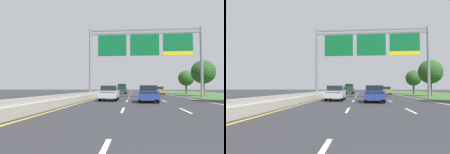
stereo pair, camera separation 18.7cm
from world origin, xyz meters
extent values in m
plane|color=#2B2B30|center=(0.00, 35.00, 0.00)|extent=(220.00, 220.00, 0.00)
cube|color=white|center=(-1.85, 10.50, 0.00)|extent=(0.14, 3.00, 0.01)
cube|color=white|center=(-1.85, 19.50, 0.00)|extent=(0.14, 3.00, 0.01)
cube|color=white|center=(-1.85, 28.50, 0.00)|extent=(0.14, 3.00, 0.01)
cube|color=white|center=(-1.85, 37.50, 0.00)|extent=(0.14, 3.00, 0.01)
cube|color=white|center=(-1.85, 46.50, 0.00)|extent=(0.14, 3.00, 0.01)
cube|color=white|center=(-1.85, 55.50, 0.00)|extent=(0.14, 3.00, 0.01)
cube|color=white|center=(-1.85, 64.50, 0.00)|extent=(0.14, 3.00, 0.01)
cube|color=white|center=(-1.85, 73.50, 0.00)|extent=(0.14, 3.00, 0.01)
cube|color=white|center=(-1.85, 82.50, 0.00)|extent=(0.14, 3.00, 0.01)
cube|color=white|center=(1.85, 10.50, 0.00)|extent=(0.14, 3.00, 0.01)
cube|color=white|center=(1.85, 19.50, 0.00)|extent=(0.14, 3.00, 0.01)
cube|color=white|center=(1.85, 28.50, 0.00)|extent=(0.14, 3.00, 0.01)
cube|color=white|center=(1.85, 37.50, 0.00)|extent=(0.14, 3.00, 0.01)
cube|color=white|center=(1.85, 46.50, 0.00)|extent=(0.14, 3.00, 0.01)
cube|color=white|center=(1.85, 55.50, 0.00)|extent=(0.14, 3.00, 0.01)
cube|color=white|center=(1.85, 64.50, 0.00)|extent=(0.14, 3.00, 0.01)
cube|color=white|center=(1.85, 73.50, 0.00)|extent=(0.14, 3.00, 0.01)
cube|color=white|center=(1.85, 82.50, 0.00)|extent=(0.14, 3.00, 0.01)
cube|color=white|center=(5.90, 35.00, 0.00)|extent=(0.16, 106.00, 0.01)
cube|color=gold|center=(-5.90, 35.00, 0.00)|extent=(0.16, 106.00, 0.01)
cube|color=#A8A399|center=(-6.60, 35.00, 0.28)|extent=(0.60, 110.00, 0.55)
cube|color=#A8A399|center=(-6.60, 35.00, 0.70)|extent=(0.25, 110.00, 0.30)
cylinder|color=gray|center=(-7.05, 26.32, 4.69)|extent=(0.36, 0.36, 9.38)
cylinder|color=gray|center=(7.65, 26.32, 4.69)|extent=(0.36, 0.36, 9.38)
cube|color=gray|center=(0.30, 26.32, 9.15)|extent=(14.70, 0.24, 0.20)
cube|color=gray|center=(0.30, 26.32, 8.70)|extent=(14.70, 0.24, 0.20)
cube|color=#0C602D|center=(-4.03, 26.14, 7.05)|extent=(3.83, 0.12, 2.85)
cube|color=#0C602D|center=(0.30, 26.14, 7.05)|extent=(3.83, 0.12, 2.85)
cube|color=#0C602D|center=(4.63, 26.14, 7.30)|extent=(3.83, 0.12, 2.35)
cube|color=yellow|center=(4.63, 26.14, 5.88)|extent=(3.83, 0.12, 0.50)
cube|color=#193D23|center=(-3.74, 45.34, 0.92)|extent=(2.14, 5.45, 1.00)
cube|color=black|center=(-3.72, 46.19, 1.81)|extent=(1.77, 1.94, 0.78)
cube|color=#B21414|center=(-3.81, 42.68, 1.22)|extent=(1.68, 0.12, 0.12)
cube|color=#193D23|center=(-3.79, 43.61, 1.52)|extent=(2.05, 2.00, 0.20)
cylinder|color=black|center=(-4.54, 47.20, 0.42)|extent=(0.32, 0.85, 0.84)
cylinder|color=black|center=(-2.84, 47.15, 0.42)|extent=(0.32, 0.85, 0.84)
cylinder|color=black|center=(-4.64, 43.53, 0.42)|extent=(0.32, 0.85, 0.84)
cylinder|color=black|center=(-2.94, 43.48, 0.42)|extent=(0.32, 0.85, 0.84)
cube|color=#B2B5BA|center=(-3.73, 20.12, 0.69)|extent=(1.82, 4.40, 0.72)
cube|color=black|center=(-3.73, 20.07, 1.31)|extent=(1.57, 2.30, 0.52)
cube|color=#B21414|center=(-3.73, 17.96, 0.91)|extent=(1.53, 0.08, 0.12)
cylinder|color=black|center=(-4.53, 21.62, 0.33)|extent=(0.22, 0.66, 0.66)
cylinder|color=black|center=(-2.93, 21.62, 0.33)|extent=(0.22, 0.66, 0.66)
cylinder|color=black|center=(-4.53, 18.62, 0.33)|extent=(0.22, 0.66, 0.66)
cylinder|color=black|center=(-2.93, 18.62, 0.33)|extent=(0.22, 0.66, 0.66)
cube|color=#A38438|center=(3.92, 42.12, 0.69)|extent=(1.88, 4.43, 0.72)
cube|color=black|center=(3.92, 42.07, 1.31)|extent=(1.60, 2.32, 0.52)
cube|color=#B21414|center=(3.95, 39.96, 0.91)|extent=(1.53, 0.10, 0.12)
cylinder|color=black|center=(3.10, 43.61, 0.33)|extent=(0.23, 0.66, 0.66)
cylinder|color=black|center=(4.70, 43.63, 0.33)|extent=(0.23, 0.66, 0.66)
cylinder|color=black|center=(3.14, 40.62, 0.33)|extent=(0.23, 0.66, 0.66)
cylinder|color=black|center=(4.74, 40.64, 0.33)|extent=(0.23, 0.66, 0.66)
cube|color=navy|center=(0.16, 18.11, 0.69)|extent=(1.92, 4.44, 0.72)
cube|color=black|center=(0.16, 18.06, 1.31)|extent=(1.62, 2.33, 0.52)
cube|color=#B21414|center=(0.12, 15.95, 0.91)|extent=(1.53, 0.11, 0.12)
cylinder|color=black|center=(-0.60, 19.63, 0.33)|extent=(0.23, 0.66, 0.66)
cylinder|color=black|center=(1.00, 19.59, 0.33)|extent=(0.23, 0.66, 0.66)
cylinder|color=black|center=(-0.67, 16.63, 0.33)|extent=(0.23, 0.66, 0.66)
cylinder|color=black|center=(0.93, 16.60, 0.33)|extent=(0.23, 0.66, 0.66)
cylinder|color=#4C3823|center=(10.13, 33.71, 1.20)|extent=(0.36, 0.36, 2.39)
sphere|color=#234C1E|center=(10.13, 33.71, 3.94)|extent=(3.87, 3.87, 3.87)
cylinder|color=#4C3823|center=(10.31, 46.08, 1.05)|extent=(0.36, 0.36, 2.11)
sphere|color=#234C1E|center=(10.31, 46.08, 3.46)|extent=(3.37, 3.37, 3.37)
camera|label=1|loc=(-1.20, -2.76, 1.36)|focal=34.80mm
camera|label=2|loc=(-1.02, -2.74, 1.36)|focal=34.80mm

